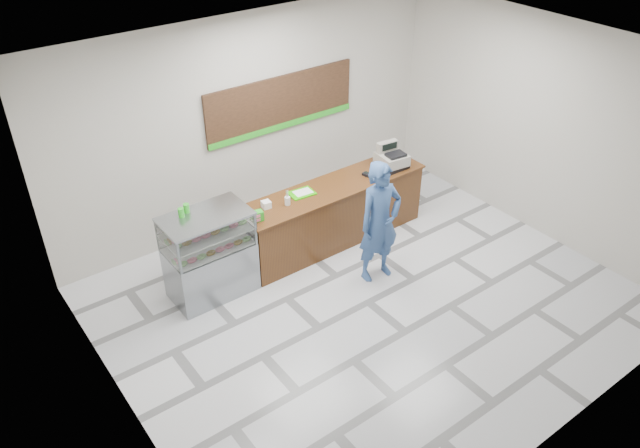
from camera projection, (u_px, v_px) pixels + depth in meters
floor at (368, 302)px, 8.99m from camera, size 7.00×7.00×0.00m
back_wall at (252, 121)px, 10.04m from camera, size 7.00×0.00×7.00m
ceiling at (382, 66)px, 7.06m from camera, size 7.00×7.00×0.00m
sales_counter at (333, 214)px, 10.02m from camera, size 3.26×0.76×1.03m
display_case at (210, 254)px, 8.82m from camera, size 1.22×0.72×1.33m
menu_board at (282, 104)px, 10.18m from camera, size 2.80×0.06×0.90m
cash_register at (391, 158)px, 10.18m from camera, size 0.48×0.50×0.41m
card_terminal at (368, 175)px, 9.99m from camera, size 0.13×0.19×0.04m
serving_tray at (302, 193)px, 9.53m from camera, size 0.41×0.31×0.02m
napkin_box at (266, 204)px, 9.17m from camera, size 0.14×0.14×0.11m
straw_cup at (287, 201)px, 9.24m from camera, size 0.09×0.09×0.13m
promo_box at (257, 216)px, 8.87m from camera, size 0.18×0.14×0.15m
donut_decal at (379, 175)px, 10.04m from camera, size 0.15×0.15×0.00m
green_cup_left at (181, 213)px, 8.40m from camera, size 0.08×0.08×0.13m
green_cup_right at (186, 208)px, 8.50m from camera, size 0.08×0.08×0.13m
customer at (380, 222)px, 9.02m from camera, size 0.74×0.52×1.90m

